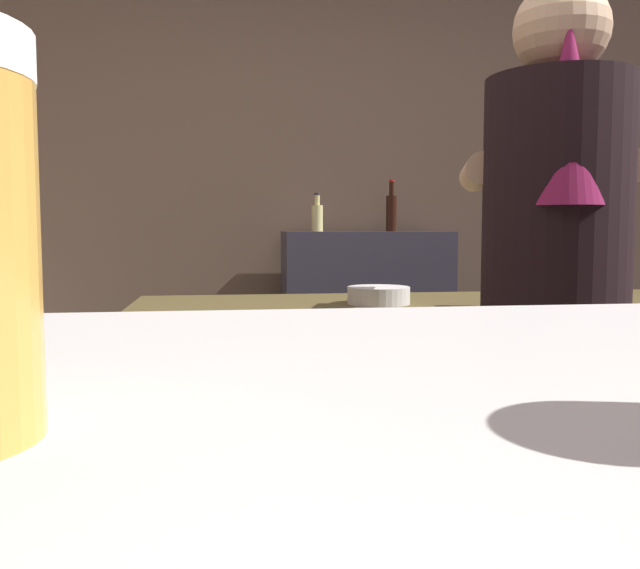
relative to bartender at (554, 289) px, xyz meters
name	(u,v)px	position (x,y,z in m)	size (l,w,h in m)	color
wall_back	(306,185)	(-0.35, 2.09, 0.38)	(5.20, 0.10, 2.70)	brown
prep_counter	(480,445)	(0.00, 0.45, -0.53)	(2.10, 0.60, 0.90)	#4F4324
back_shelf	(366,341)	(-0.08, 1.81, -0.42)	(0.83, 0.36, 1.10)	#34333F
bartender	(554,289)	(0.00, 0.00, 0.00)	(0.49, 0.55, 1.68)	#2B2E3D
knife_block	(599,264)	(0.42, 0.54, 0.03)	(0.10, 0.08, 0.28)	#965834
mixing_bowl	(379,295)	(-0.33, 0.42, -0.05)	(0.18, 0.18, 0.05)	silver
chefs_knife	(578,300)	(0.28, 0.40, -0.07)	(0.24, 0.03, 0.01)	silver
bottle_soy	(391,211)	(0.07, 1.89, 0.23)	(0.06, 0.06, 0.26)	black
bottle_vinegar	(317,217)	(-0.32, 1.83, 0.20)	(0.06, 0.06, 0.19)	#DAD282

